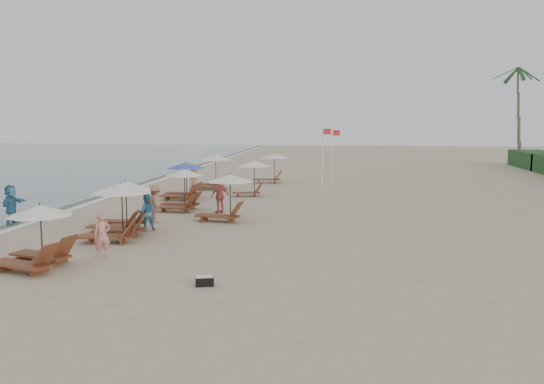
# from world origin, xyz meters

# --- Properties ---
(ground) EXTENTS (160.00, 160.00, 0.00)m
(ground) POSITION_xyz_m (0.00, 0.00, 0.00)
(ground) COLOR tan
(ground) RESTS_ON ground
(wet_sand_band) EXTENTS (3.20, 140.00, 0.01)m
(wet_sand_band) POSITION_xyz_m (-12.50, 10.00, 0.00)
(wet_sand_band) COLOR #6B5E4C
(wet_sand_band) RESTS_ON ground
(foam_line) EXTENTS (0.50, 140.00, 0.02)m
(foam_line) POSITION_xyz_m (-11.20, 10.00, 0.01)
(foam_line) COLOR white
(foam_line) RESTS_ON ground
(lounger_station_0) EXTENTS (2.70, 2.56, 2.11)m
(lounger_station_0) POSITION_xyz_m (-6.65, -4.11, 0.94)
(lounger_station_0) COLOR brown
(lounger_station_0) RESTS_ON ground
(lounger_station_1) EXTENTS (2.86, 2.45, 2.27)m
(lounger_station_1) POSITION_xyz_m (-5.71, 0.34, 1.11)
(lounger_station_1) COLOR brown
(lounger_station_1) RESTS_ON ground
(lounger_station_2) EXTENTS (2.69, 2.23, 2.15)m
(lounger_station_2) POSITION_xyz_m (-6.33, 2.23, 1.01)
(lounger_station_2) COLOR brown
(lounger_station_2) RESTS_ON ground
(lounger_station_3) EXTENTS (2.56, 2.04, 2.21)m
(lounger_station_3) POSITION_xyz_m (-5.32, 7.65, 0.99)
(lounger_station_3) COLOR brown
(lounger_station_3) RESTS_ON ground
(lounger_station_4) EXTENTS (2.76, 2.38, 2.24)m
(lounger_station_4) POSITION_xyz_m (-6.39, 11.72, 1.09)
(lounger_station_4) COLOR brown
(lounger_station_4) RESTS_ON ground
(lounger_station_5) EXTENTS (2.75, 2.55, 2.38)m
(lounger_station_5) POSITION_xyz_m (-5.77, 16.69, 1.11)
(lounger_station_5) COLOR brown
(lounger_station_5) RESTS_ON ground
(inland_station_0) EXTENTS (2.85, 2.24, 2.22)m
(inland_station_0) POSITION_xyz_m (-2.31, 4.95, 1.29)
(inland_station_0) COLOR brown
(inland_station_0) RESTS_ON ground
(inland_station_1) EXTENTS (2.54, 2.24, 2.22)m
(inland_station_1) POSITION_xyz_m (-2.46, 13.63, 1.49)
(inland_station_1) COLOR brown
(inland_station_1) RESTS_ON ground
(inland_station_2) EXTENTS (2.81, 2.24, 2.22)m
(inland_station_2) POSITION_xyz_m (-2.23, 20.95, 1.32)
(inland_station_2) COLOR brown
(inland_station_2) RESTS_ON ground
(beachgoer_near) EXTENTS (0.69, 0.61, 1.59)m
(beachgoer_near) POSITION_xyz_m (-5.06, -2.40, 0.80)
(beachgoer_near) COLOR tan
(beachgoer_near) RESTS_ON ground
(beachgoer_mid_a) EXTENTS (0.97, 0.88, 1.62)m
(beachgoer_mid_a) POSITION_xyz_m (-5.17, 2.26, 0.81)
(beachgoer_mid_a) COLOR #2C6486
(beachgoer_mid_a) RESTS_ON ground
(beachgoer_mid_b) EXTENTS (1.23, 1.32, 1.78)m
(beachgoer_mid_b) POSITION_xyz_m (-5.44, 4.17, 0.89)
(beachgoer_mid_b) COLOR #8D5C48
(beachgoer_mid_b) RESTS_ON ground
(beachgoer_far_a) EXTENTS (1.04, 1.07, 1.80)m
(beachgoer_far_a) POSITION_xyz_m (-3.02, 7.18, 0.90)
(beachgoer_far_a) COLOR #B45448
(beachgoer_far_a) RESTS_ON ground
(beachgoer_far_b) EXTENTS (0.75, 1.00, 1.85)m
(beachgoer_far_b) POSITION_xyz_m (-6.09, 13.21, 0.93)
(beachgoer_far_b) COLOR tan
(beachgoer_far_b) RESTS_ON ground
(waterline_walker) EXTENTS (0.63, 1.73, 1.84)m
(waterline_walker) POSITION_xyz_m (-11.92, 2.93, 0.92)
(waterline_walker) COLOR teal
(waterline_walker) RESTS_ON ground
(duffel_bag) EXTENTS (0.59, 0.41, 0.30)m
(duffel_bag) POSITION_xyz_m (-0.63, -5.25, 0.15)
(duffel_bag) COLOR black
(duffel_bag) RESTS_ON ground
(flag_pole_near) EXTENTS (0.60, 0.08, 4.37)m
(flag_pole_near) POSITION_xyz_m (1.83, 17.79, 2.43)
(flag_pole_near) COLOR silver
(flag_pole_near) RESTS_ON ground
(flag_pole_far) EXTENTS (0.60, 0.08, 4.20)m
(flag_pole_far) POSITION_xyz_m (2.41, 20.94, 2.34)
(flag_pole_far) COLOR silver
(flag_pole_far) RESTS_ON ground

